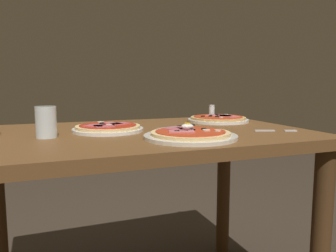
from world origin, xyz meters
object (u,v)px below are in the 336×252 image
at_px(pizza_foreground, 190,135).
at_px(pizza_across_left, 218,119).
at_px(salt_shaker, 212,111).
at_px(knife, 179,126).
at_px(dining_table, 144,162).
at_px(pizza_across_right, 108,128).
at_px(fork, 272,131).
at_px(water_glass_far, 46,124).

relative_size(pizza_foreground, pizza_across_left, 1.09).
distance_m(pizza_across_left, salt_shaker, 0.19).
bearing_deg(knife, salt_shaker, 43.30).
xyz_separation_m(dining_table, pizza_across_right, (-0.13, 0.05, 0.13)).
distance_m(pizza_foreground, fork, 0.36).
xyz_separation_m(water_glass_far, salt_shaker, (0.83, 0.38, -0.01)).
height_order(pizza_across_right, fork, pizza_across_right).
height_order(pizza_foreground, knife, pizza_foreground).
distance_m(pizza_foreground, knife, 0.28).
bearing_deg(pizza_foreground, salt_shaker, 55.65).
xyz_separation_m(knife, salt_shaker, (0.31, 0.29, 0.03)).
height_order(pizza_across_left, pizza_across_right, same).
bearing_deg(fork, pizza_across_left, 95.14).
height_order(knife, salt_shaker, salt_shaker).
relative_size(fork, salt_shaker, 2.26).
bearing_deg(pizza_foreground, knife, 74.37).
xyz_separation_m(pizza_foreground, pizza_across_right, (-0.22, 0.26, 0.00)).
height_order(dining_table, pizza_foreground, pizza_foreground).
height_order(pizza_foreground, water_glass_far, water_glass_far).
xyz_separation_m(pizza_across_right, water_glass_far, (-0.22, -0.07, 0.03)).
height_order(pizza_across_right, knife, pizza_across_right).
bearing_deg(water_glass_far, fork, -10.46).
distance_m(dining_table, fork, 0.50).
height_order(water_glass_far, knife, water_glass_far).
height_order(fork, salt_shaker, salt_shaker).
bearing_deg(pizza_across_right, fork, -20.98).
xyz_separation_m(pizza_across_left, water_glass_far, (-0.77, -0.21, 0.03)).
relative_size(pizza_foreground, salt_shaker, 4.65).
bearing_deg(salt_shaker, knife, -136.70).
distance_m(pizza_foreground, pizza_across_left, 0.51).
height_order(water_glass_far, fork, water_glass_far).
relative_size(pizza_foreground, water_glass_far, 2.94).
height_order(pizza_across_left, fork, pizza_across_left).
relative_size(pizza_across_left, fork, 1.88).
distance_m(pizza_across_left, knife, 0.28).
distance_m(dining_table, pizza_across_left, 0.48).
height_order(pizza_across_right, salt_shaker, salt_shaker).
height_order(dining_table, pizza_across_left, pizza_across_left).
bearing_deg(pizza_foreground, dining_table, 113.72).
height_order(dining_table, water_glass_far, water_glass_far).
relative_size(pizza_across_left, salt_shaker, 4.26).
bearing_deg(pizza_foreground, pizza_across_right, 130.51).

